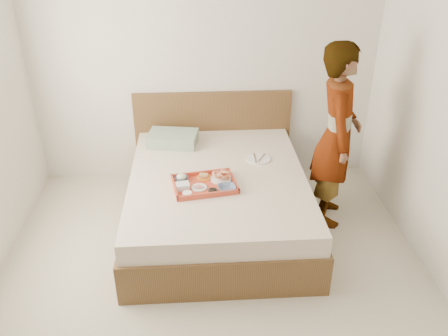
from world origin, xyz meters
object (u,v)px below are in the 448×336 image
tray (204,184)px  dinner_plate (258,159)px  person (337,136)px  bed (218,200)px

tray → dinner_plate: tray is taller
tray → person: person is taller
dinner_plate → person: size_ratio=0.14×
bed → dinner_plate: bearing=33.6°
bed → tray: size_ratio=3.80×
tray → dinner_plate: 0.69m
bed → tray: tray is taller
tray → bed: bearing=48.6°
bed → dinner_plate: (0.40, 0.26, 0.27)m
bed → person: person is taller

